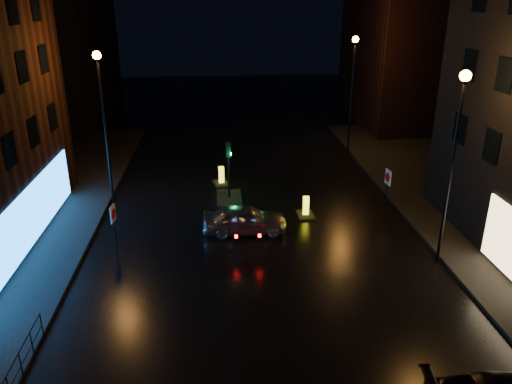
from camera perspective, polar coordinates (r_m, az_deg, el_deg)
The scene contains 13 objects.
ground at distance 17.00m, azimuth 2.71°, elevation -19.06°, with size 120.00×120.00×0.00m, color black.
building_far_left at distance 49.98m, azimuth -21.92°, elevation 15.63°, with size 8.00×16.00×14.00m, color black.
building_far_right at distance 48.05m, azimuth 16.47°, elevation 14.88°, with size 8.00×14.00×12.00m, color black.
street_lamp_lfar at distance 27.96m, azimuth -17.14°, elevation 9.42°, with size 0.44×0.44×8.37m.
street_lamp_rnear at distance 21.76m, azimuth 21.84°, elevation 5.45°, with size 0.44×0.44×8.37m.
street_lamp_rfar at distance 36.46m, azimuth 11.00°, elevation 12.69°, with size 0.44×0.44×8.37m.
traffic_signal at distance 28.77m, azimuth -3.08°, elevation 0.15°, with size 1.40×2.40×3.45m.
guard_railing at distance 16.86m, azimuth -26.57°, elevation -18.94°, with size 0.05×6.04×1.00m.
silver_hatchback at distance 24.72m, azimuth -1.30°, elevation -3.09°, with size 1.66×4.13×1.41m, color #AFB3B8.
bollard_near at distance 26.76m, azimuth 5.70°, elevation -2.26°, with size 0.88×1.30×1.11m.
bollard_far at distance 31.12m, azimuth -3.97°, elevation 1.34°, with size 1.16×1.48×1.15m.
road_sign_left at distance 23.19m, azimuth -15.99°, elevation -2.86°, with size 0.15×0.57×2.36m.
road_sign_right at distance 27.29m, azimuth 14.81°, elevation 1.23°, with size 0.14×0.60×2.47m.
Camera 1 is at (-1.78, -12.73, 11.13)m, focal length 35.00 mm.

